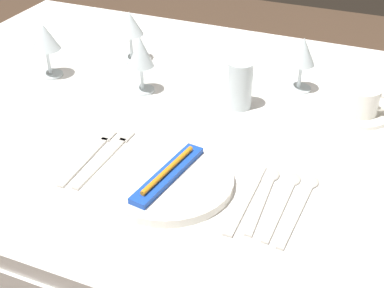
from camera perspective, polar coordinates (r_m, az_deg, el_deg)
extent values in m
cube|color=white|center=(1.25, 3.89, 1.80)|extent=(1.80, 1.10, 0.04)
cube|color=white|center=(1.77, 9.74, 7.51)|extent=(1.80, 0.01, 0.18)
cylinder|color=brown|center=(2.11, -13.20, 3.59)|extent=(0.07, 0.07, 0.70)
cylinder|color=white|center=(1.03, -2.57, -3.92)|extent=(0.26, 0.26, 0.02)
cube|color=blue|center=(1.02, -2.59, -3.25)|extent=(0.07, 0.21, 0.01)
cylinder|color=orange|center=(1.02, -2.60, -2.76)|extent=(0.03, 0.17, 0.01)
cube|color=beige|center=(1.11, -9.75, -1.97)|extent=(0.02, 0.19, 0.00)
cube|color=beige|center=(1.18, -7.06, 0.80)|extent=(0.02, 0.04, 0.00)
cube|color=beige|center=(1.12, -11.49, -1.82)|extent=(0.02, 0.18, 0.00)
cube|color=beige|center=(1.19, -8.98, 0.86)|extent=(0.02, 0.04, 0.00)
cube|color=beige|center=(0.99, 5.49, -6.52)|extent=(0.02, 0.18, 0.00)
cube|color=beige|center=(1.07, 7.17, -3.27)|extent=(0.02, 0.06, 0.00)
cube|color=beige|center=(0.99, 7.32, -6.54)|extent=(0.02, 0.17, 0.00)
ellipsoid|color=beige|center=(1.07, 8.62, -3.31)|extent=(0.03, 0.04, 0.01)
cube|color=beige|center=(0.99, 9.32, -7.08)|extent=(0.02, 0.18, 0.00)
ellipsoid|color=beige|center=(1.06, 10.83, -3.75)|extent=(0.03, 0.04, 0.01)
cube|color=beige|center=(0.98, 11.06, -7.48)|extent=(0.02, 0.19, 0.00)
ellipsoid|color=beige|center=(1.06, 12.70, -4.02)|extent=(0.03, 0.04, 0.01)
cylinder|color=white|center=(1.31, 17.49, 3.09)|extent=(0.13, 0.13, 0.01)
cylinder|color=white|center=(1.29, 17.76, 4.47)|extent=(0.08, 0.08, 0.06)
torus|color=white|center=(1.29, 19.47, 4.23)|extent=(0.04, 0.01, 0.04)
cylinder|color=silver|center=(1.49, -14.91, 7.21)|extent=(0.06, 0.06, 0.01)
cylinder|color=silver|center=(1.47, -15.13, 8.54)|extent=(0.01, 0.01, 0.07)
cone|color=silver|center=(1.45, -15.53, 11.03)|extent=(0.08, 0.08, 0.07)
cylinder|color=silver|center=(1.54, -6.44, 9.09)|extent=(0.07, 0.07, 0.01)
cylinder|color=silver|center=(1.53, -6.53, 10.38)|extent=(0.01, 0.01, 0.07)
cone|color=silver|center=(1.50, -6.70, 12.76)|extent=(0.07, 0.07, 0.07)
cylinder|color=silver|center=(1.37, -5.31, 5.80)|extent=(0.06, 0.06, 0.01)
cylinder|color=silver|center=(1.35, -5.39, 7.12)|extent=(0.01, 0.01, 0.06)
cone|color=silver|center=(1.32, -5.55, 9.87)|extent=(0.06, 0.06, 0.08)
cylinder|color=silver|center=(1.40, 11.33, 5.87)|extent=(0.06, 0.06, 0.01)
cylinder|color=silver|center=(1.38, 11.49, 7.18)|extent=(0.01, 0.01, 0.07)
cone|color=silver|center=(1.35, 11.81, 9.73)|extent=(0.06, 0.06, 0.07)
cylinder|color=silver|center=(1.27, 5.30, 6.30)|extent=(0.06, 0.06, 0.12)
cylinder|color=#C68C1E|center=(1.28, 5.23, 5.07)|extent=(0.05, 0.05, 0.05)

